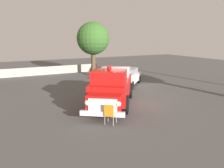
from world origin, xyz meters
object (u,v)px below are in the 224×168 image
Objects in this scene: lawn_chair_spare at (110,113)px; spectator_seated at (118,72)px; classic_hot_rod at (126,77)px; lawn_chair_near_truck at (118,72)px; lawn_chair_by_car at (93,87)px; oak_tree_right at (93,39)px; vintage_fire_truck at (111,86)px.

lawn_chair_spare is 12.69m from spectator_seated.
spectator_seated is at bearing 72.67° from classic_hot_rod.
spectator_seated is at bearing -127.22° from lawn_chair_near_truck.
lawn_chair_by_car is 6.95m from spectator_seated.
lawn_chair_spare is 14.73m from oak_tree_right.
lawn_chair_near_truck is 0.79× the size of spectator_seated.
lawn_chair_spare is at bearing -121.26° from spectator_seated.
classic_hot_rod is 0.78× the size of oak_tree_right.
lawn_chair_spare is at bearing -121.32° from lawn_chair_near_truck.
vintage_fire_truck is 1.37× the size of classic_hot_rod.
classic_hot_rod is (3.94, 4.68, -0.45)m from vintage_fire_truck.
classic_hot_rod reaches higher than spectator_seated.
lawn_chair_spare is at bearing -119.47° from vintage_fire_truck.
vintage_fire_truck is 4.72× the size of spectator_seated.
spectator_seated is 0.23× the size of oak_tree_right.
lawn_chair_by_car is at bearing 88.12° from vintage_fire_truck.
lawn_chair_near_truck and lawn_chair_by_car have the same top height.
vintage_fire_truck is at bearing -91.88° from lawn_chair_by_car.
spectator_seated is at bearing 58.12° from vintage_fire_truck.
classic_hot_rod is at bearing -85.02° from oak_tree_right.
spectator_seated is at bearing -59.05° from oak_tree_right.
lawn_chair_spare is 0.18× the size of oak_tree_right.
spectator_seated is (4.87, 4.95, 0.11)m from lawn_chair_by_car.
lawn_chair_spare is (-6.67, -10.96, 0.00)m from lawn_chair_near_truck.
classic_hot_rod is at bearing -107.33° from spectator_seated.
lawn_chair_by_car is at bearing 73.79° from lawn_chair_spare.
lawn_chair_near_truck is at bearing -56.68° from oak_tree_right.
lawn_chair_spare is (-1.71, -5.90, 0.00)m from lawn_chair_by_car.
oak_tree_right is at bearing 120.95° from spectator_seated.
vintage_fire_truck is 9.56m from lawn_chair_near_truck.
lawn_chair_by_car is 1.00× the size of lawn_chair_spare.
vintage_fire_truck is at bearing -130.08° from classic_hot_rod.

